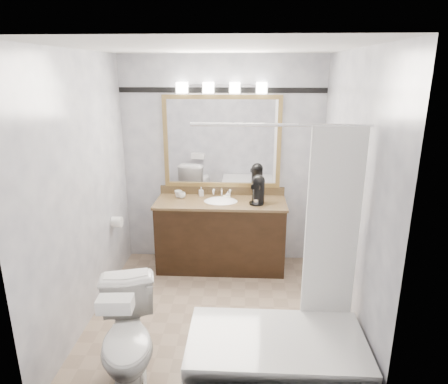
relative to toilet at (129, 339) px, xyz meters
The scene contains 15 objects.
room 1.38m from the toilet, 57.67° to the left, with size 2.42×2.62×2.52m.
vanity 2.02m from the toilet, 73.34° to the left, with size 1.53×0.58×0.97m.
mirror 2.53m from the toilet, 75.26° to the left, with size 1.40×0.04×1.10m.
vanity_light_bar 2.82m from the toilet, 74.90° to the left, with size 1.02×0.14×0.12m.
accent_stripe 2.85m from the toilet, 75.33° to the left, with size 2.40×0.01×0.06m, color black.
bathtub 1.14m from the toilet, ahead, with size 1.30×0.75×1.96m.
tp_roll 1.70m from the toilet, 109.62° to the left, with size 0.12×0.12×0.11m, color white.
toilet is the anchor object (origin of this frame).
tissue_box 0.48m from the toilet, 90.00° to the right, with size 0.24×0.13×0.10m, color white.
coffee_maker 2.24m from the toilet, 61.86° to the left, with size 0.18×0.21×0.33m.
cup_left 2.08m from the toilet, 87.04° to the left, with size 0.09×0.09×0.07m, color white.
cup_right 2.12m from the toilet, 88.47° to the left, with size 0.09×0.09×0.08m, color white.
soap_bottle_a 2.20m from the toilet, 81.19° to the left, with size 0.05×0.05×0.11m, color white.
soap_bottle_b 2.23m from the toilet, 72.49° to the left, with size 0.06×0.06×0.07m, color white.
soap_bar 2.20m from the toilet, 72.66° to the left, with size 0.08×0.05×0.03m, color #EAEDC3.
Camera 1 is at (0.28, -3.41, 2.33)m, focal length 32.00 mm.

